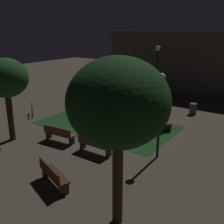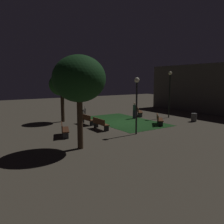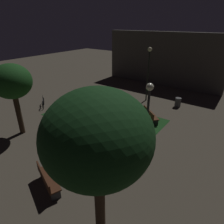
# 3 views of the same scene
# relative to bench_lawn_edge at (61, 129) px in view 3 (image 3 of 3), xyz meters

# --- Properties ---
(ground_plane) EXTENTS (60.00, 60.00, 0.00)m
(ground_plane) POSITION_rel_bench_lawn_edge_xyz_m (1.20, 3.27, -0.48)
(ground_plane) COLOR #4C4438
(grass_lawn) EXTENTS (8.46, 4.94, 0.01)m
(grass_lawn) POSITION_rel_bench_lawn_edge_xyz_m (0.53, 3.59, -0.48)
(grass_lawn) COLOR #194219
(grass_lawn) RESTS_ON ground
(bench_lawn_edge) EXTENTS (1.83, 0.61, 0.88)m
(bench_lawn_edge) POSITION_rel_bench_lawn_edge_xyz_m (0.00, 0.00, 0.00)
(bench_lawn_edge) COLOR brown
(bench_lawn_edge) RESTS_ON ground
(bench_corner) EXTENTS (1.81, 0.50, 0.88)m
(bench_corner) POSITION_rel_bench_lawn_edge_xyz_m (2.40, -0.00, 0.00)
(bench_corner) COLOR brown
(bench_corner) RESTS_ON ground
(bench_front_left) EXTENTS (1.67, 1.55, 0.88)m
(bench_front_left) POSITION_rel_bench_lawn_edge_xyz_m (3.53, 5.20, 0.00)
(bench_front_left) COLOR #512D19
(bench_front_left) RESTS_ON ground
(bench_by_lamp) EXTENTS (1.73, 1.46, 0.88)m
(bench_by_lamp) POSITION_rel_bench_lawn_edge_xyz_m (-0.99, 6.81, 0.00)
(bench_by_lamp) COLOR #512D19
(bench_by_lamp) RESTS_ON ground
(bench_path_side) EXTENTS (1.85, 1.07, 0.88)m
(bench_path_side) POSITION_rel_bench_lawn_edge_xyz_m (2.81, -3.11, 0.00)
(bench_path_side) COLOR #422314
(bench_path_side) RESTS_ON ground
(tree_lawn_side) EXTENTS (2.28, 2.28, 4.43)m
(tree_lawn_side) POSITION_rel_bench_lawn_edge_xyz_m (-2.36, -1.18, 2.88)
(tree_lawn_side) COLOR #38281C
(tree_lawn_side) RESTS_ON ground
(tree_back_right) EXTENTS (2.89, 2.89, 5.17)m
(tree_back_right) POSITION_rel_bench_lawn_edge_xyz_m (5.98, -3.40, 3.38)
(tree_back_right) COLOR #423021
(tree_back_right) RESTS_ON ground
(lamp_post_plaza_east) EXTENTS (0.36, 0.36, 4.00)m
(lamp_post_plaza_east) POSITION_rel_bench_lawn_edge_xyz_m (5.09, 1.38, 2.28)
(lamp_post_plaza_east) COLOR black
(lamp_post_plaza_east) RESTS_ON ground
(lamp_post_path_center) EXTENTS (0.36, 0.36, 4.65)m
(lamp_post_path_center) POSITION_rel_bench_lawn_edge_xyz_m (1.46, 8.66, 2.67)
(lamp_post_path_center) COLOR black
(lamp_post_path_center) RESTS_ON ground
(trash_bin) EXTENTS (0.49, 0.49, 0.77)m
(trash_bin) POSITION_rel_bench_lawn_edge_xyz_m (4.28, 8.92, -0.10)
(trash_bin) COLOR #4C4C4C
(trash_bin) RESTS_ON ground
(bicycle) EXTENTS (1.30, 1.05, 0.93)m
(bicycle) POSITION_rel_bench_lawn_edge_xyz_m (-4.89, 2.26, -0.14)
(bicycle) COLOR black
(bicycle) RESTS_ON ground
(pedestrian) EXTENTS (0.33, 0.32, 1.61)m
(pedestrian) POSITION_rel_bench_lawn_edge_xyz_m (-0.01, 5.36, 0.37)
(pedestrian) COLOR black
(pedestrian) RESTS_ON ground
(building_wall_backdrop) EXTENTS (13.04, 0.80, 5.61)m
(building_wall_backdrop) POSITION_rel_bench_lawn_edge_xyz_m (0.37, 14.18, 2.32)
(building_wall_backdrop) COLOR #4C4742
(building_wall_backdrop) RESTS_ON ground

